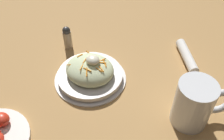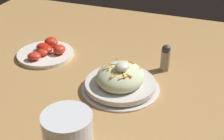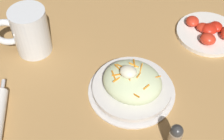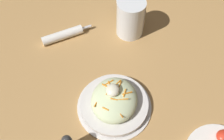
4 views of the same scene
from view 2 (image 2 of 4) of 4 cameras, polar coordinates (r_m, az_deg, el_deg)
The scene contains 4 objects.
ground_plane at distance 0.83m, azimuth -3.47°, elevation -6.66°, with size 1.43×1.43×0.00m, color #B2844C.
salad_plate at distance 0.88m, azimuth 1.52°, elevation -1.87°, with size 0.22×0.22×0.09m.
tomato_plate at distance 1.08m, azimuth -11.55°, elevation 3.20°, with size 0.18×0.18×0.04m.
salt_shaker at distance 0.98m, azimuth 9.45°, elevation 2.20°, with size 0.03×0.03×0.08m.
Camera 2 is at (-0.60, -0.28, 0.50)m, focal length 51.64 mm.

